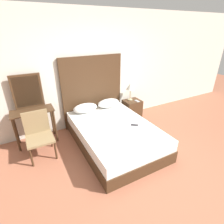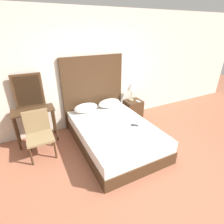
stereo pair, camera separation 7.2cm
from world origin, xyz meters
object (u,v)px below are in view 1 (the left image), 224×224
phone_on_nightstand (137,101)px  bed (114,135)px  nightstand (132,109)px  vanity_desk (34,118)px  phone_on_bed (134,125)px  table_lamp (131,87)px  chair (38,132)px

phone_on_nightstand → bed: bearing=-146.2°
nightstand → vanity_desk: (-2.47, 0.03, 0.34)m
phone_on_bed → table_lamp: size_ratio=0.33×
phone_on_bed → phone_on_nightstand: phone_on_nightstand is taller
bed → chair: chair is taller
phone_on_nightstand → vanity_desk: 2.56m
bed → phone_on_bed: (0.36, -0.21, 0.24)m
vanity_desk → chair: bearing=-87.8°
table_lamp → phone_on_nightstand: table_lamp is taller
phone_on_bed → chair: size_ratio=0.18×
nightstand → table_lamp: bearing=112.1°
chair → table_lamp: bearing=11.5°
phone_on_bed → phone_on_nightstand: size_ratio=1.04×
phone_on_nightstand → chair: (-2.54, -0.32, -0.04)m
bed → vanity_desk: (-1.45, 0.87, 0.37)m
bed → nightstand: (1.03, 0.84, 0.02)m
table_lamp → chair: size_ratio=0.56×
vanity_desk → chair: (0.02, -0.44, -0.12)m
bed → phone_on_nightstand: bearing=33.8°
chair → vanity_desk: bearing=92.2°
bed → table_lamp: size_ratio=4.37×
phone_on_nightstand → chair: size_ratio=0.18×
bed → vanity_desk: size_ratio=2.57×
nightstand → vanity_desk: bearing=179.4°
phone_on_nightstand → vanity_desk: vanity_desk is taller
phone_on_bed → chair: bearing=160.5°
phone_on_bed → phone_on_nightstand: bearing=51.6°
phone_on_nightstand → chair: chair is taller
vanity_desk → bed: bearing=-31.0°
nightstand → phone_on_nightstand: phone_on_nightstand is taller
bed → table_lamp: (1.00, 0.92, 0.66)m
phone_on_bed → nightstand: (0.67, 1.05, -0.22)m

